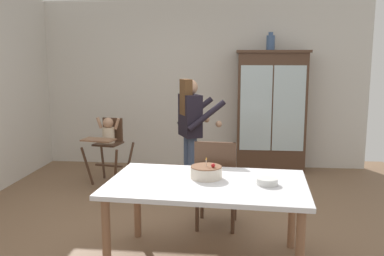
{
  "coord_description": "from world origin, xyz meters",
  "views": [
    {
      "loc": [
        0.54,
        -4.29,
        1.8
      ],
      "look_at": [
        0.04,
        0.7,
        0.95
      ],
      "focal_mm": 39.48,
      "sensor_mm": 36.0,
      "label": 1
    }
  ],
  "objects_px": {
    "ceramic_vase": "(271,42)",
    "high_chair_with_toddler": "(108,138)",
    "serving_bowl": "(267,181)",
    "birthday_cake": "(206,172)",
    "adult_person": "(191,124)",
    "dining_table": "(207,191)",
    "dining_chair_far_side": "(216,178)",
    "china_cabinet": "(271,111)"
  },
  "relations": [
    {
      "from": "ceramic_vase",
      "to": "high_chair_with_toddler",
      "type": "xyz_separation_m",
      "value": [
        -2.32,
        -0.91,
        -1.36
      ]
    },
    {
      "from": "serving_bowl",
      "to": "birthday_cake",
      "type": "bearing_deg",
      "value": 165.1
    },
    {
      "from": "adult_person",
      "to": "dining_table",
      "type": "xyz_separation_m",
      "value": [
        0.31,
        -1.67,
        -0.31
      ]
    },
    {
      "from": "birthday_cake",
      "to": "ceramic_vase",
      "type": "bearing_deg",
      "value": 75.82
    },
    {
      "from": "dining_chair_far_side",
      "to": "serving_bowl",
      "type": "bearing_deg",
      "value": 124.64
    },
    {
      "from": "china_cabinet",
      "to": "ceramic_vase",
      "type": "relative_size",
      "value": 7.03
    },
    {
      "from": "adult_person",
      "to": "dining_chair_far_side",
      "type": "distance_m",
      "value": 1.08
    },
    {
      "from": "high_chair_with_toddler",
      "to": "dining_chair_far_side",
      "type": "xyz_separation_m",
      "value": [
        1.61,
        -1.53,
        -0.1
      ]
    },
    {
      "from": "adult_person",
      "to": "ceramic_vase",
      "type": "bearing_deg",
      "value": -61.01
    },
    {
      "from": "ceramic_vase",
      "to": "serving_bowl",
      "type": "xyz_separation_m",
      "value": [
        -0.25,
        -3.2,
        -1.25
      ]
    },
    {
      "from": "high_chair_with_toddler",
      "to": "serving_bowl",
      "type": "height_order",
      "value": "high_chair_with_toddler"
    },
    {
      "from": "ceramic_vase",
      "to": "birthday_cake",
      "type": "relative_size",
      "value": 0.96
    },
    {
      "from": "dining_table",
      "to": "birthday_cake",
      "type": "bearing_deg",
      "value": 97.11
    },
    {
      "from": "dining_chair_far_side",
      "to": "ceramic_vase",
      "type": "bearing_deg",
      "value": -102.82
    },
    {
      "from": "dining_table",
      "to": "birthday_cake",
      "type": "distance_m",
      "value": 0.18
    },
    {
      "from": "china_cabinet",
      "to": "adult_person",
      "type": "xyz_separation_m",
      "value": [
        -1.11,
        -1.5,
        0.01
      ]
    },
    {
      "from": "adult_person",
      "to": "dining_chair_far_side",
      "type": "bearing_deg",
      "value": 175.55
    },
    {
      "from": "china_cabinet",
      "to": "dining_table",
      "type": "xyz_separation_m",
      "value": [
        -0.8,
        -3.17,
        -0.3
      ]
    },
    {
      "from": "birthday_cake",
      "to": "serving_bowl",
      "type": "height_order",
      "value": "birthday_cake"
    },
    {
      "from": "china_cabinet",
      "to": "birthday_cake",
      "type": "xyz_separation_m",
      "value": [
        -0.81,
        -3.06,
        -0.16
      ]
    },
    {
      "from": "ceramic_vase",
      "to": "dining_table",
      "type": "distance_m",
      "value": 3.53
    },
    {
      "from": "ceramic_vase",
      "to": "dining_table",
      "type": "height_order",
      "value": "ceramic_vase"
    },
    {
      "from": "high_chair_with_toddler",
      "to": "adult_person",
      "type": "xyz_separation_m",
      "value": [
        1.25,
        -0.6,
        0.31
      ]
    },
    {
      "from": "dining_table",
      "to": "serving_bowl",
      "type": "bearing_deg",
      "value": -2.91
    },
    {
      "from": "high_chair_with_toddler",
      "to": "dining_table",
      "type": "height_order",
      "value": "high_chair_with_toddler"
    },
    {
      "from": "adult_person",
      "to": "serving_bowl",
      "type": "relative_size",
      "value": 8.5
    },
    {
      "from": "ceramic_vase",
      "to": "serving_bowl",
      "type": "bearing_deg",
      "value": -94.49
    },
    {
      "from": "ceramic_vase",
      "to": "adult_person",
      "type": "xyz_separation_m",
      "value": [
        -1.07,
        -1.5,
        -1.05
      ]
    },
    {
      "from": "serving_bowl",
      "to": "dining_chair_far_side",
      "type": "xyz_separation_m",
      "value": [
        -0.46,
        0.76,
        -0.21
      ]
    },
    {
      "from": "adult_person",
      "to": "birthday_cake",
      "type": "xyz_separation_m",
      "value": [
        0.3,
        -1.56,
        -0.17
      ]
    },
    {
      "from": "ceramic_vase",
      "to": "birthday_cake",
      "type": "xyz_separation_m",
      "value": [
        -0.77,
        -3.06,
        -1.22
      ]
    },
    {
      "from": "birthday_cake",
      "to": "adult_person",
      "type": "bearing_deg",
      "value": 100.87
    },
    {
      "from": "adult_person",
      "to": "dining_table",
      "type": "bearing_deg",
      "value": 165.09
    },
    {
      "from": "china_cabinet",
      "to": "ceramic_vase",
      "type": "bearing_deg",
      "value": 174.53
    },
    {
      "from": "ceramic_vase",
      "to": "birthday_cake",
      "type": "distance_m",
      "value": 3.39
    },
    {
      "from": "china_cabinet",
      "to": "adult_person",
      "type": "height_order",
      "value": "china_cabinet"
    },
    {
      "from": "high_chair_with_toddler",
      "to": "birthday_cake",
      "type": "height_order",
      "value": "high_chair_with_toddler"
    },
    {
      "from": "serving_bowl",
      "to": "dining_chair_far_side",
      "type": "bearing_deg",
      "value": 121.17
    },
    {
      "from": "ceramic_vase",
      "to": "high_chair_with_toddler",
      "type": "bearing_deg",
      "value": -158.59
    },
    {
      "from": "dining_table",
      "to": "birthday_cake",
      "type": "relative_size",
      "value": 6.27
    },
    {
      "from": "ceramic_vase",
      "to": "adult_person",
      "type": "distance_m",
      "value": 2.12
    },
    {
      "from": "adult_person",
      "to": "china_cabinet",
      "type": "bearing_deg",
      "value": -62.04
    }
  ]
}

